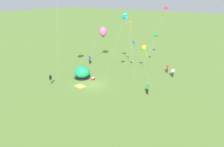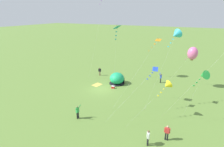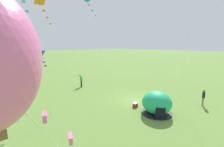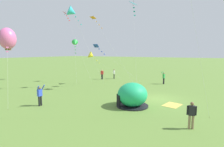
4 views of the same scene
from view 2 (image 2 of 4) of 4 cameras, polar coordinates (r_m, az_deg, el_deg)
name	(u,v)px [view 2 (image 2 of 4)]	position (r m, az deg, el deg)	size (l,w,h in m)	color
ground_plane	(101,89)	(30.10, -3.47, -5.14)	(300.00, 300.00, 0.00)	olive
popup_tent	(117,79)	(31.99, 1.63, -1.66)	(2.81, 2.81, 2.10)	#1EAD6B
picnic_blanket	(97,85)	(31.94, -4.90, -3.68)	(1.70, 1.30, 0.01)	gold
cooler_box	(113,87)	(30.31, 0.33, -4.46)	(0.45, 0.58, 0.44)	red
person_far_back	(167,132)	(19.50, 17.53, -17.78)	(0.26, 0.59, 1.72)	black
person_with_toddler	(148,137)	(18.45, 11.68, -19.61)	(0.55, 0.36, 1.72)	black
person_center_field	(78,111)	(22.25, -11.19, -12.04)	(0.67, 0.53, 1.89)	black
person_watching_sky	(100,71)	(36.20, -4.04, 0.77)	(0.35, 0.56, 1.72)	#8C7251
person_flying_kite	(161,78)	(33.70, 15.63, -1.29)	(0.68, 0.47, 1.89)	black
kite_cyan	(176,35)	(24.43, 20.10, 11.78)	(4.55, 3.39, 10.48)	silver
kite_teal	(117,31)	(22.88, 1.56, 13.86)	(3.04, 2.22, 11.02)	silver
kite_orange	(155,44)	(22.77, 13.93, 9.34)	(3.96, 5.05, 9.48)	silver
kite_blue	(153,72)	(22.81, 13.20, 0.51)	(6.34, 4.64, 5.88)	silver
kite_green	(203,75)	(20.66, 27.66, -0.58)	(2.20, 2.20, 6.81)	silver
kite_yellow	(167,85)	(21.82, 17.54, -3.69)	(4.92, 4.24, 4.87)	silver
kite_pink	(193,53)	(31.76, 24.83, 6.00)	(3.05, 4.22, 7.16)	silver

